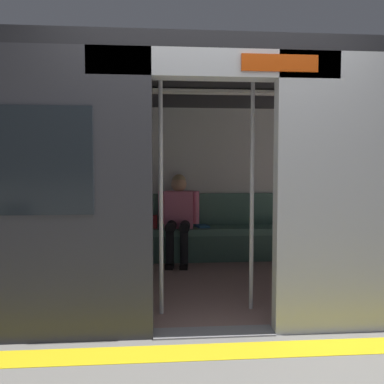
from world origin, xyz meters
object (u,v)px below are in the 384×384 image
at_px(train_car, 193,147).
at_px(book, 202,226).
at_px(person_seated, 179,212).
at_px(handbag, 148,222).
at_px(bench_seat, 191,235).
at_px(grab_pole_door, 161,193).
at_px(grab_pole_far, 252,192).

xyz_separation_m(train_car, book, (-0.21, -1.14, -1.02)).
bearing_deg(train_car, person_seated, -83.61).
relative_size(train_car, handbag, 24.62).
height_order(bench_seat, grab_pole_door, grab_pole_door).
distance_m(book, grab_pole_door, 2.13).
bearing_deg(train_car, book, -100.65).
bearing_deg(person_seated, handbag, -13.39).
bearing_deg(bench_seat, grab_pole_door, 78.27).
bearing_deg(grab_pole_far, handbag, -62.68).
relative_size(grab_pole_door, grab_pole_far, 1.00).
bearing_deg(grab_pole_far, grab_pole_door, 4.33).
distance_m(grab_pole_door, grab_pole_far, 0.80).
height_order(bench_seat, book, book).
relative_size(train_car, grab_pole_door, 3.07).
height_order(train_car, bench_seat, train_car).
bearing_deg(train_car, handbag, -64.93).
bearing_deg(handbag, grab_pole_door, 95.45).
distance_m(person_seated, book, 0.40).
bearing_deg(grab_pole_far, book, -82.88).
xyz_separation_m(book, grab_pole_far, (-0.24, 1.91, 0.58)).
distance_m(train_car, grab_pole_door, 1.00).
distance_m(handbag, grab_pole_door, 2.03).
bearing_deg(train_car, grab_pole_door, 67.51).
xyz_separation_m(bench_seat, book, (-0.16, -0.05, 0.12)).
xyz_separation_m(handbag, grab_pole_door, (-0.19, 1.96, 0.51)).
height_order(train_car, grab_pole_door, train_car).
distance_m(bench_seat, person_seated, 0.37).
relative_size(bench_seat, grab_pole_door, 1.52).
height_order(bench_seat, handbag, handbag).
relative_size(bench_seat, handbag, 12.17).
relative_size(bench_seat, book, 14.39).
xyz_separation_m(train_car, handbag, (0.53, -1.13, -0.95)).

